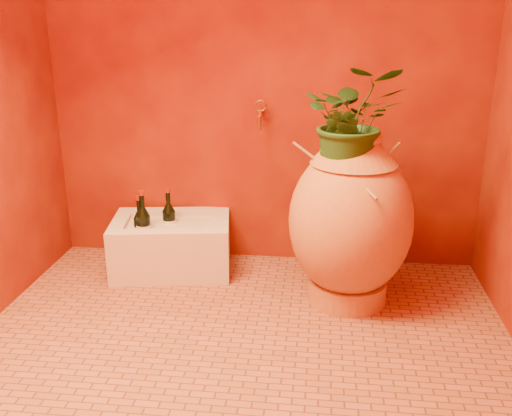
# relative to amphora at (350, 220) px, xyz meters

# --- Properties ---
(floor) EXTENTS (2.50, 2.50, 0.00)m
(floor) POSITION_rel_amphora_xyz_m (-0.49, -0.49, -0.45)
(floor) COLOR brown
(floor) RESTS_ON ground
(wall_back) EXTENTS (2.50, 0.02, 2.50)m
(wall_back) POSITION_rel_amphora_xyz_m (-0.49, 0.51, 0.80)
(wall_back) COLOR #5D0C05
(wall_back) RESTS_ON ground
(amphora) EXTENTS (0.82, 0.82, 0.90)m
(amphora) POSITION_rel_amphora_xyz_m (0.00, 0.00, 0.00)
(amphora) COLOR #B16A32
(amphora) RESTS_ON floor
(stone_basin) EXTENTS (0.73, 0.55, 0.31)m
(stone_basin) POSITION_rel_amphora_xyz_m (-1.01, 0.26, -0.30)
(stone_basin) COLOR beige
(stone_basin) RESTS_ON floor
(wine_bottle_a) EXTENTS (0.08, 0.08, 0.32)m
(wine_bottle_a) POSITION_rel_amphora_xyz_m (-1.02, 0.29, -0.16)
(wine_bottle_a) COLOR black
(wine_bottle_a) RESTS_ON stone_basin
(wine_bottle_b) EXTENTS (0.08, 0.08, 0.34)m
(wine_bottle_b) POSITION_rel_amphora_xyz_m (-1.14, 0.17, -0.15)
(wine_bottle_b) COLOR black
(wine_bottle_b) RESTS_ON stone_basin
(wine_bottle_c) EXTENTS (0.07, 0.07, 0.30)m
(wine_bottle_c) POSITION_rel_amphora_xyz_m (-1.16, 0.18, -0.17)
(wine_bottle_c) COLOR black
(wine_bottle_c) RESTS_ON stone_basin
(wall_tap) EXTENTS (0.07, 0.14, 0.16)m
(wall_tap) POSITION_rel_amphora_xyz_m (-0.51, 0.43, 0.46)
(wall_tap) COLOR #9C6524
(wall_tap) RESTS_ON wall_back
(plant_main) EXTENTS (0.49, 0.43, 0.51)m
(plant_main) POSITION_rel_amphora_xyz_m (-0.02, -0.02, 0.51)
(plant_main) COLOR #194017
(plant_main) RESTS_ON amphora
(plant_side) EXTENTS (0.25, 0.24, 0.35)m
(plant_side) POSITION_rel_amphora_xyz_m (-0.08, -0.05, 0.40)
(plant_side) COLOR #194017
(plant_side) RESTS_ON amphora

